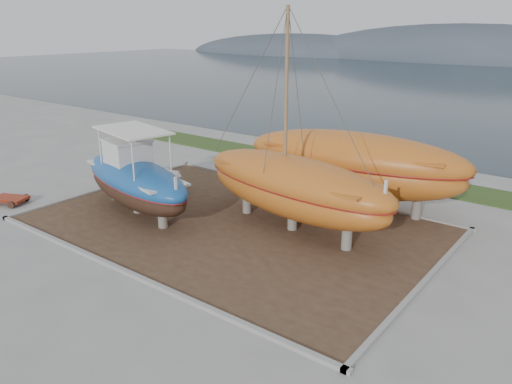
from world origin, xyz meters
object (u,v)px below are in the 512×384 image
Objects in this scene: orange_bare_hull at (353,171)px; red_trailer at (10,200)px; orange_sailboat at (295,125)px; blue_caique at (135,172)px; white_dinghy at (152,178)px.

red_trailer is (-14.36, -10.31, -1.75)m from orange_bare_hull.
orange_sailboat is 4.07× the size of red_trailer.
blue_caique reaches higher than white_dinghy.
red_trailer is at bearing -148.31° from orange_sailboat.
orange_bare_hull is at bearing 88.27° from orange_sailboat.
orange_sailboat reaches higher than orange_bare_hull.
blue_caique is at bearing -150.76° from orange_sailboat.
white_dinghy is 10.55m from orange_sailboat.
white_dinghy is 7.39m from red_trailer.
red_trailer is (-6.35, -3.17, -1.97)m from blue_caique.
orange_bare_hull is at bearing 54.73° from blue_caique.
blue_caique is at bearing -145.28° from orange_bare_hull.
orange_sailboat is at bearing -106.57° from orange_bare_hull.
orange_sailboat is (7.28, 2.85, 2.71)m from blue_caique.
white_dinghy reaches higher than red_trailer.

